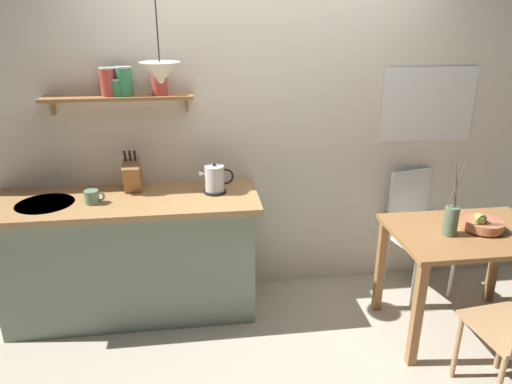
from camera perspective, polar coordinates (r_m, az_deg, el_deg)
ground_plane at (r=3.53m, az=2.22°, el=-15.95°), size 14.00×14.00×0.00m
back_wall at (r=3.58m, az=4.04°, el=8.51°), size 6.80×0.11×2.70m
kitchen_counter at (r=3.55m, az=-14.87°, el=-7.54°), size 1.83×0.63×0.93m
wall_shelf at (r=3.34m, az=-15.66°, el=12.02°), size 1.00×0.20×0.32m
dining_table at (r=3.46m, az=24.17°, el=-6.24°), size 1.01×0.70×0.77m
dining_chair_far at (r=3.96m, az=18.76°, el=-3.95°), size 0.51×0.52×0.96m
fruit_bowl at (r=3.44m, az=25.76°, el=-3.47°), size 0.25×0.25×0.13m
twig_vase at (r=3.26m, az=22.55°, el=-3.13°), size 0.10×0.09×0.53m
electric_kettle at (r=3.30m, az=-4.98°, el=1.52°), size 0.24×0.16×0.22m
knife_block at (r=3.41m, az=-14.75°, el=1.96°), size 0.12×0.20×0.31m
coffee_mug_by_sink at (r=3.31m, az=-19.25°, el=-0.58°), size 0.13×0.09×0.09m
pendant_lamp at (r=3.04m, az=-11.53°, el=13.99°), size 0.25×0.25×0.59m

